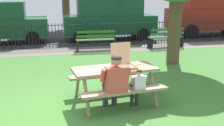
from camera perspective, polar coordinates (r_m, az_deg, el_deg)
The scene contains 13 objects.
ground at distance 7.00m, azimuth -9.31°, elevation -5.41°, with size 28.00×10.73×0.02m, color #437B34.
cobblestone_walkway at distance 11.50m, azimuth -11.03°, elevation 2.37°, with size 28.00×1.40×0.01m, color slate.
street_asphalt at distance 15.20m, azimuth -11.67°, elevation 5.22°, with size 28.00×6.12×0.01m, color #38383D.
picnic_table_foreground at distance 5.95m, azimuth 0.58°, elevation -2.60°, with size 1.94×1.65×0.79m.
pizza_box_open at distance 5.97m, azimuth 2.21°, elevation 0.35°, with size 0.49×0.50×0.51m.
pizza_slice_on_table at distance 6.08m, azimuth 5.89°, elevation -0.57°, with size 0.24×0.27×0.02m.
adult_at_table at distance 5.43m, azimuth 0.60°, elevation -3.63°, with size 0.63×0.62×1.19m.
child_at_table at distance 5.62m, azimuth 5.36°, elevation -4.53°, with size 0.35×0.35×0.86m.
iron_fence_streetside at distance 12.09m, azimuth -11.31°, elevation 5.62°, with size 23.55×0.03×1.08m.
park_bench_center at distance 11.44m, azimuth -3.42°, elevation 4.69°, with size 1.61×0.50×0.85m.
park_bench_right at distance 12.36m, azimuth 11.15°, elevation 5.18°, with size 1.63×0.59×0.85m.
parked_car_right at distance 14.18m, azimuth -0.58°, elevation 9.37°, with size 4.69×2.14×2.08m.
parked_car_far_right at distance 16.44m, azimuth 19.87°, elevation 9.95°, with size 4.75×2.17×2.46m.
Camera 1 is at (-0.39, -5.21, 2.34)m, focal length 43.93 mm.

